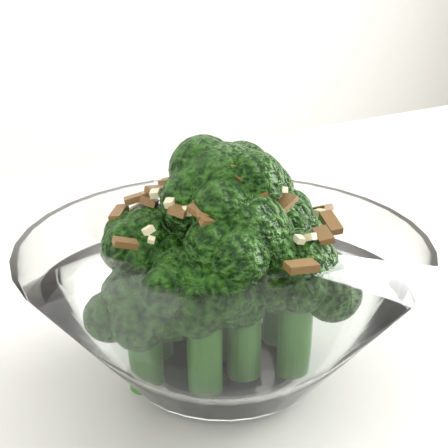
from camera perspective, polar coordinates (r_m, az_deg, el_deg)
name	(u,v)px	position (r m, az deg, el deg)	size (l,w,h in m)	color
table	(420,319)	(0.66, 15.95, -7.60)	(1.28, 0.93, 0.75)	white
broccoli_dish	(224,291)	(0.42, 0.04, -5.58)	(0.24, 0.24, 0.15)	white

